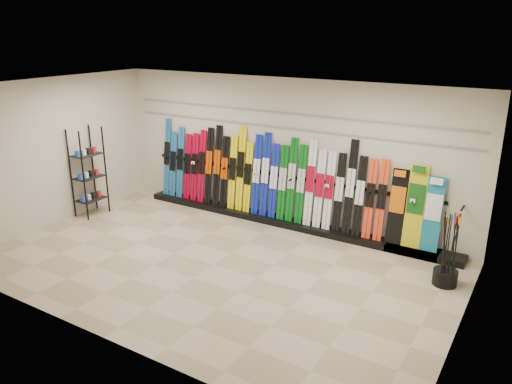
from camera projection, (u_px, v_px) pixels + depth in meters
The scene contains 13 objects.
floor at pixel (214, 265), 8.68m from camera, with size 8.00×8.00×0.00m, color tan.
back_wall at pixel (284, 152), 10.23m from camera, with size 8.00×8.00×0.00m, color beige.
left_wall at pixel (53, 152), 10.19m from camera, with size 5.00×5.00×0.00m, color beige.
right_wall at pixel (470, 233), 6.22m from camera, with size 5.00×5.00×0.00m, color beige.
ceiling at pixel (209, 91), 7.73m from camera, with size 8.00×8.00×0.00m, color silver.
ski_rack_base at pixel (287, 223), 10.39m from camera, with size 8.00×0.40×0.12m, color black.
skis at pixel (260, 177), 10.51m from camera, with size 5.37×0.27×1.83m.
snowboards at pixel (415, 209), 8.94m from camera, with size 0.95×0.23×1.52m.
accessory_rack at pixel (88, 172), 10.73m from camera, with size 0.40×0.60×1.93m, color black.
pole_bin at pixel (445, 277), 7.99m from camera, with size 0.39×0.39×0.25m, color black.
ski_poles at pixel (449, 250), 7.84m from camera, with size 0.31×0.31×1.18m.
slatwall_rail_0 at pixel (284, 128), 10.05m from camera, with size 7.60×0.02×0.03m, color gray.
slatwall_rail_1 at pixel (284, 113), 9.96m from camera, with size 7.60×0.02×0.03m, color gray.
Camera 1 is at (4.72, -6.29, 3.95)m, focal length 35.00 mm.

